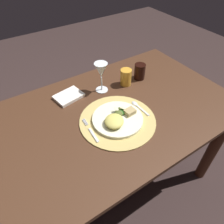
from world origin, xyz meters
TOP-DOWN VIEW (x-y plane):
  - ground_plane at (0.00, 0.00)m, footprint 6.00×6.00m
  - dining_table at (0.00, 0.00)m, footprint 1.45×0.80m
  - placemat at (0.05, -0.07)m, footprint 0.38×0.38m
  - dinner_plate at (0.05, -0.07)m, footprint 0.25×0.25m
  - pasta_serving at (0.01, -0.10)m, footprint 0.13×0.14m
  - salad_greens at (0.07, -0.06)m, footprint 0.08×0.07m
  - bread_piece at (0.12, -0.08)m, footprint 0.06×0.05m
  - fork at (-0.10, -0.07)m, footprint 0.02×0.16m
  - spoon at (0.19, -0.05)m, footprint 0.02×0.13m
  - napkin at (-0.08, 0.23)m, footprint 0.17×0.13m
  - wine_glass at (0.11, 0.18)m, footprint 0.07×0.07m
  - amber_tumbler at (0.26, 0.16)m, footprint 0.07×0.07m
  - dark_tumbler at (0.37, 0.16)m, footprint 0.07×0.07m

SIDE VIEW (x-z plane):
  - ground_plane at x=0.00m, z-range 0.00..0.00m
  - dining_table at x=0.00m, z-range 0.23..0.93m
  - placemat at x=0.05m, z-range 0.70..0.71m
  - fork at x=-0.10m, z-range 0.71..0.71m
  - spoon at x=0.19m, z-range 0.71..0.72m
  - napkin at x=-0.08m, z-range 0.70..0.72m
  - dinner_plate at x=0.05m, z-range 0.71..0.73m
  - salad_greens at x=0.07m, z-range 0.72..0.75m
  - bread_piece at x=0.12m, z-range 0.73..0.75m
  - pasta_serving at x=0.01m, z-range 0.73..0.76m
  - dark_tumbler at x=0.37m, z-range 0.70..0.80m
  - amber_tumbler at x=0.26m, z-range 0.70..0.80m
  - wine_glass at x=0.11m, z-range 0.74..0.92m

